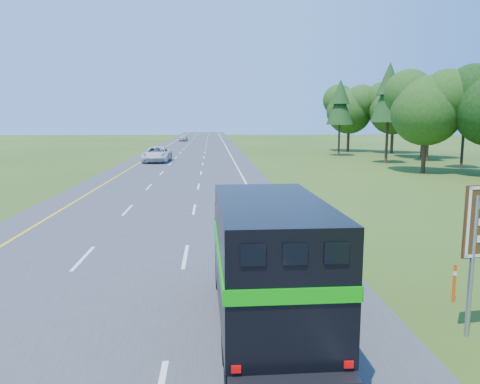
{
  "coord_description": "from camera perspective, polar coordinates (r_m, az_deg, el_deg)",
  "views": [
    {
      "loc": [
        2.81,
        -5.57,
        4.98
      ],
      "look_at": [
        4.22,
        17.36,
        1.41
      ],
      "focal_mm": 35.0,
      "sensor_mm": 36.0,
      "label": 1
    }
  ],
  "objects": [
    {
      "name": "far_car",
      "position": [
        108.86,
        -6.91,
        6.56
      ],
      "size": [
        2.05,
        4.45,
        1.48
      ],
      "primitive_type": "imported",
      "rotation": [
        0.0,
        0.0,
        -0.07
      ],
      "color": "#AEAEB5",
      "rests_on": "road"
    },
    {
      "name": "horse_truck",
      "position": [
        10.95,
        3.29,
        -8.28
      ],
      "size": [
        2.43,
        7.31,
        3.22
      ],
      "rotation": [
        0.0,
        0.0,
        0.02
      ],
      "color": "black",
      "rests_on": "road"
    },
    {
      "name": "white_suv",
      "position": [
        55.95,
        -10.09,
        4.56
      ],
      "size": [
        3.1,
        6.54,
        1.81
      ],
      "primitive_type": "imported",
      "rotation": [
        0.0,
        0.0,
        -0.02
      ],
      "color": "silver",
      "rests_on": "road"
    },
    {
      "name": "lane_markings",
      "position": [
        55.86,
        -6.39,
        3.71
      ],
      "size": [
        11.15,
        260.0,
        0.01
      ],
      "color": "yellow",
      "rests_on": "road"
    },
    {
      "name": "road",
      "position": [
        55.86,
        -6.39,
        3.69
      ],
      "size": [
        15.0,
        260.0,
        0.04
      ],
      "primitive_type": "cube",
      "color": "#38383A",
      "rests_on": "ground"
    },
    {
      "name": "delineator",
      "position": [
        14.29,
        24.66,
        -9.95
      ],
      "size": [
        0.09,
        0.05,
        1.07
      ],
      "color": "#E3490B",
      "rests_on": "ground"
    }
  ]
}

